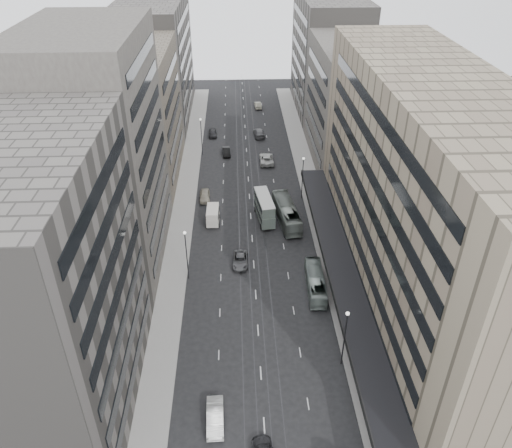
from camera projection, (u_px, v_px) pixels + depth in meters
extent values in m
plane|color=black|center=(258.00, 336.00, 63.67)|extent=(220.00, 220.00, 0.00)
cube|color=gray|center=(312.00, 191.00, 95.53)|extent=(4.00, 125.00, 0.15)
cube|color=gray|center=(186.00, 193.00, 94.67)|extent=(4.00, 125.00, 0.15)
cube|color=gray|center=(425.00, 199.00, 63.02)|extent=(15.00, 60.00, 30.00)
cube|color=black|center=(343.00, 270.00, 68.64)|extent=(4.40, 60.00, 0.50)
cube|color=#4B4641|center=(352.00, 104.00, 101.58)|extent=(15.00, 28.00, 24.00)
cube|color=#625D58|center=(328.00, 56.00, 125.67)|extent=(15.00, 32.00, 28.00)
cube|color=#625D58|center=(40.00, 292.00, 48.04)|extent=(15.00, 28.00, 30.00)
cube|color=#4B4641|center=(99.00, 154.00, 69.62)|extent=(15.00, 26.00, 34.00)
cube|color=#696051|center=(134.00, 116.00, 94.72)|extent=(15.00, 28.00, 25.00)
cube|color=#625D58|center=(155.00, 61.00, 121.60)|extent=(15.00, 38.00, 28.00)
cylinder|color=#262628|center=(344.00, 340.00, 57.65)|extent=(0.16, 0.16, 8.00)
sphere|color=silver|center=(348.00, 314.00, 55.43)|extent=(0.44, 0.44, 0.44)
cylinder|color=#262628|center=(302.00, 179.00, 91.22)|extent=(0.16, 0.16, 8.00)
sphere|color=silver|center=(304.00, 159.00, 89.00)|extent=(0.44, 0.44, 0.44)
cylinder|color=#262628|center=(187.00, 257.00, 71.22)|extent=(0.16, 0.16, 8.00)
sphere|color=silver|center=(185.00, 233.00, 68.99)|extent=(0.44, 0.44, 0.44)
cylinder|color=#262628|center=(202.00, 138.00, 107.31)|extent=(0.16, 0.16, 8.00)
sphere|color=silver|center=(200.00, 119.00, 105.09)|extent=(0.44, 0.44, 0.44)
imported|color=gray|center=(315.00, 282.00, 70.58)|extent=(2.62, 9.69, 2.68)
imported|color=gray|center=(287.00, 213.00, 85.70)|extent=(4.34, 12.37, 3.37)
cube|color=slate|center=(264.00, 212.00, 86.31)|extent=(3.31, 8.31, 2.07)
cube|color=slate|center=(264.00, 202.00, 85.27)|extent=(3.22, 7.98, 1.80)
cube|color=silver|center=(264.00, 197.00, 84.75)|extent=(3.31, 8.31, 0.11)
cylinder|color=black|center=(261.00, 227.00, 84.30)|extent=(0.37, 0.92, 0.90)
cylinder|color=black|center=(274.00, 225.00, 84.64)|extent=(0.37, 0.92, 0.90)
cylinder|color=black|center=(255.00, 209.00, 89.11)|extent=(0.37, 0.92, 0.90)
cylinder|color=black|center=(267.00, 208.00, 89.45)|extent=(0.37, 0.92, 0.90)
cube|color=beige|center=(213.00, 217.00, 85.61)|extent=(2.14, 4.56, 1.39)
cube|color=silver|center=(213.00, 211.00, 84.94)|extent=(2.09, 4.47, 1.09)
cylinder|color=black|center=(207.00, 226.00, 84.72)|extent=(0.22, 0.73, 0.72)
cylinder|color=black|center=(219.00, 225.00, 84.75)|extent=(0.22, 0.73, 0.72)
cylinder|color=black|center=(208.00, 216.00, 87.22)|extent=(0.22, 0.73, 0.72)
cylinder|color=black|center=(219.00, 216.00, 87.26)|extent=(0.22, 0.73, 0.72)
imported|color=silver|center=(215.00, 417.00, 52.64)|extent=(1.92, 5.12, 1.67)
imported|color=#545456|center=(240.00, 260.00, 75.98)|extent=(2.57, 5.12, 1.39)
imported|color=#9E9683|center=(205.00, 196.00, 92.50)|extent=(2.05, 4.73, 1.59)
imported|color=black|center=(226.00, 152.00, 108.99)|extent=(1.92, 4.62, 1.49)
imported|color=#B5B4B1|center=(267.00, 159.00, 105.66)|extent=(2.86, 6.17, 1.71)
imported|color=#59595C|center=(259.00, 133.00, 117.68)|extent=(2.71, 5.86, 1.66)
imported|color=black|center=(213.00, 133.00, 117.68)|extent=(2.08, 4.67, 1.56)
imported|color=#AAA58C|center=(258.00, 105.00, 134.03)|extent=(1.89, 4.79, 1.55)
imported|color=black|center=(383.00, 422.00, 51.80)|extent=(0.86, 0.83, 1.98)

